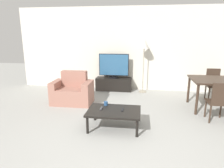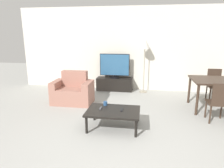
% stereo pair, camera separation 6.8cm
% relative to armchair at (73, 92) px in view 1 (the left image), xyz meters
% --- Properties ---
extents(ground_plane, '(18.00, 18.00, 0.00)m').
position_rel_armchair_xyz_m(ground_plane, '(1.46, -2.25, -0.31)').
color(ground_plane, '#9E9E99').
extents(wall_back, '(7.61, 0.06, 2.70)m').
position_rel_armchair_xyz_m(wall_back, '(1.46, 1.68, 1.04)').
color(wall_back, silver).
rests_on(wall_back, ground_plane).
extents(armchair, '(1.06, 0.66, 0.86)m').
position_rel_armchair_xyz_m(armchair, '(0.00, 0.00, 0.00)').
color(armchair, '#9E6B5B').
rests_on(armchair, ground_plane).
extents(tv_stand, '(1.18, 0.39, 0.42)m').
position_rel_armchair_xyz_m(tv_stand, '(0.94, 1.41, -0.10)').
color(tv_stand, black).
rests_on(tv_stand, ground_plane).
extents(tv, '(0.97, 0.32, 0.79)m').
position_rel_armchair_xyz_m(tv, '(0.94, 1.41, 0.51)').
color(tv, black).
rests_on(tv, tv_stand).
extents(coffee_table, '(1.04, 0.72, 0.38)m').
position_rel_armchair_xyz_m(coffee_table, '(1.31, -1.32, 0.03)').
color(coffee_table, black).
rests_on(coffee_table, ground_plane).
extents(dining_table, '(1.19, 0.99, 0.77)m').
position_rel_armchair_xyz_m(dining_table, '(3.66, 0.08, 0.37)').
color(dining_table, '#38281E').
rests_on(dining_table, ground_plane).
extents(dining_chair_near, '(0.40, 0.40, 0.88)m').
position_rel_armchair_xyz_m(dining_chair_near, '(3.45, -0.73, 0.18)').
color(dining_chair_near, '#38281E').
rests_on(dining_chair_near, ground_plane).
extents(dining_chair_far, '(0.40, 0.40, 0.88)m').
position_rel_armchair_xyz_m(dining_chair_far, '(3.87, 0.88, 0.18)').
color(dining_chair_far, '#38281E').
rests_on(dining_chair_far, ground_plane).
extents(floor_lamp, '(0.31, 0.31, 1.69)m').
position_rel_armchair_xyz_m(floor_lamp, '(1.89, 1.35, 1.14)').
color(floor_lamp, gray).
rests_on(floor_lamp, ground_plane).
extents(remote_primary, '(0.04, 0.15, 0.02)m').
position_rel_armchair_xyz_m(remote_primary, '(1.05, -1.28, 0.08)').
color(remote_primary, '#38383D').
rests_on(remote_primary, coffee_table).
extents(remote_secondary, '(0.04, 0.15, 0.02)m').
position_rel_armchair_xyz_m(remote_secondary, '(1.48, -1.29, 0.08)').
color(remote_secondary, black).
rests_on(remote_secondary, coffee_table).
extents(cup_white_near, '(0.08, 0.08, 0.08)m').
position_rel_armchair_xyz_m(cup_white_near, '(1.11, -1.06, 0.11)').
color(cup_white_near, navy).
rests_on(cup_white_near, coffee_table).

